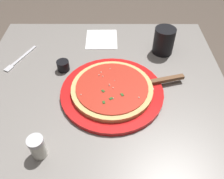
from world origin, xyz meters
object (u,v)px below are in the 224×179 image
cup_small_sauce (63,66)px  parmesan_shaker (37,147)px  serving_plate (112,92)px  pizza_server (157,81)px  napkin_folded_right (102,39)px  cup_tall_drink (164,41)px  fork (20,60)px  pizza (112,88)px

cup_small_sauce → parmesan_shaker: parmesan_shaker is taller
serving_plate → pizza_server: pizza_server is taller
napkin_folded_right → cup_tall_drink: bearing=70.4°
serving_plate → fork: size_ratio=2.09×
fork → pizza: bearing=63.7°
pizza → cup_small_sauce: size_ratio=6.01×
pizza_server → napkin_folded_right: size_ratio=1.41×
serving_plate → napkin_folded_right: (-0.35, -0.05, -0.01)m
serving_plate → pizza_server: (-0.04, 0.17, 0.01)m
pizza → serving_plate: bearing=154.4°
serving_plate → pizza: size_ratio=1.27×
cup_tall_drink → parmesan_shaker: size_ratio=1.51×
parmesan_shaker → fork: bearing=-157.4°
napkin_folded_right → pizza: bearing=8.1°
cup_small_sauce → parmesan_shaker: bearing=-2.1°
cup_small_sauce → serving_plate: bearing=55.8°
pizza_server → cup_small_sauce: size_ratio=4.64×
serving_plate → cup_small_sauce: (-0.13, -0.19, 0.01)m
napkin_folded_right → fork: fork is taller
pizza → parmesan_shaker: bearing=-40.5°
pizza_server → napkin_folded_right: 0.37m
cup_small_sauce → parmesan_shaker: size_ratio=0.65×
pizza → napkin_folded_right: pizza is taller
serving_plate → cup_tall_drink: cup_tall_drink is taller
pizza → fork: pizza is taller
fork → pizza_server: bearing=75.0°
pizza_server → fork: (-0.15, -0.55, -0.02)m
serving_plate → cup_tall_drink: 0.34m
cup_tall_drink → parmesan_shaker: cup_tall_drink is taller
cup_small_sauce → fork: size_ratio=0.27×
cup_tall_drink → cup_small_sauce: (0.12, -0.41, -0.04)m
pizza_server → cup_tall_drink: bearing=166.0°
serving_plate → fork: serving_plate is taller
serving_plate → cup_small_sauce: 0.23m
pizza → cup_small_sauce: (-0.13, -0.19, -0.00)m
pizza_server → napkin_folded_right: (-0.30, -0.21, -0.02)m
pizza_server → fork: 0.57m
pizza_server → parmesan_shaker: bearing=-52.4°
serving_plate → parmesan_shaker: parmesan_shaker is taller
cup_tall_drink → cup_small_sauce: bearing=-73.6°
fork → cup_tall_drink: bearing=95.7°
pizza_server → napkin_folded_right: bearing=-144.7°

